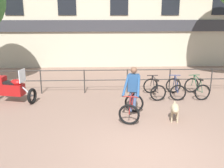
# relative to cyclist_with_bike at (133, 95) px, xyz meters

# --- Properties ---
(ground_plane) EXTENTS (60.00, 60.00, 0.00)m
(ground_plane) POSITION_rel_cyclist_with_bike_xyz_m (0.10, -2.47, -0.76)
(ground_plane) COLOR #846656
(canal_railing) EXTENTS (15.05, 0.05, 1.05)m
(canal_railing) POSITION_rel_cyclist_with_bike_xyz_m (0.10, 2.73, -0.05)
(canal_railing) COLOR #2D2B28
(canal_railing) RESTS_ON ground_plane
(cyclist_with_bike) EXTENTS (0.97, 1.31, 1.70)m
(cyclist_with_bike) POSITION_rel_cyclist_with_bike_xyz_m (0.00, 0.00, 0.00)
(cyclist_with_bike) COLOR black
(cyclist_with_bike) RESTS_ON ground_plane
(dog) EXTENTS (0.39, 0.95, 0.61)m
(dog) POSITION_rel_cyclist_with_bike_xyz_m (1.33, -0.48, -0.34)
(dog) COLOR tan
(dog) RESTS_ON ground_plane
(parked_motorcycle) EXTENTS (1.84, 1.02, 1.35)m
(parked_motorcycle) POSITION_rel_cyclist_with_bike_xyz_m (-4.53, 1.64, -0.20)
(parked_motorcycle) COLOR black
(parked_motorcycle) RESTS_ON ground_plane
(parked_bicycle_near_lamp) EXTENTS (0.77, 1.17, 0.86)m
(parked_bicycle_near_lamp) POSITION_rel_cyclist_with_bike_xyz_m (1.17, 2.08, -0.41)
(parked_bicycle_near_lamp) COLOR black
(parked_bicycle_near_lamp) RESTS_ON ground_plane
(parked_bicycle_mid_left) EXTENTS (0.76, 1.17, 0.86)m
(parked_bicycle_mid_left) POSITION_rel_cyclist_with_bike_xyz_m (2.07, 2.08, -0.41)
(parked_bicycle_mid_left) COLOR black
(parked_bicycle_mid_left) RESTS_ON ground_plane
(parked_bicycle_mid_right) EXTENTS (0.75, 1.16, 0.86)m
(parked_bicycle_mid_right) POSITION_rel_cyclist_with_bike_xyz_m (2.97, 2.08, -0.41)
(parked_bicycle_mid_right) COLOR black
(parked_bicycle_mid_right) RESTS_ON ground_plane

